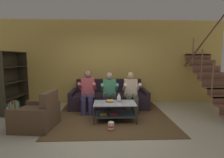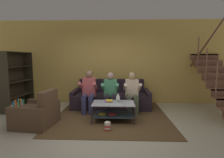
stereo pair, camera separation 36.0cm
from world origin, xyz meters
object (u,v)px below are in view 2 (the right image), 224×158
(bookshelf, at_px, (15,88))
(armchair, at_px, (37,114))
(coffee_table, at_px, (113,109))
(book_stack, at_px, (109,101))
(couch, at_px, (111,98))
(popcorn_tub, at_px, (107,126))
(person_seated_right, at_px, (132,91))
(person_seated_left, at_px, (89,90))
(person_seated_middle, at_px, (110,91))
(vase, at_px, (118,98))

(bookshelf, relative_size, armchair, 1.87)
(coffee_table, height_order, book_stack, book_stack)
(couch, bearing_deg, coffee_table, -85.35)
(coffee_table, distance_m, popcorn_tub, 0.66)
(couch, distance_m, person_seated_right, 0.94)
(couch, height_order, person_seated_left, person_seated_left)
(book_stack, xyz_separation_m, bookshelf, (-2.94, 0.76, 0.19))
(book_stack, bearing_deg, bookshelf, 165.54)
(person_seated_right, height_order, coffee_table, person_seated_right)
(person_seated_left, relative_size, person_seated_middle, 1.05)
(person_seated_left, height_order, book_stack, person_seated_left)
(couch, height_order, bookshelf, bookshelf)
(couch, xyz_separation_m, bookshelf, (-2.94, -0.43, 0.39))
(person_seated_right, relative_size, book_stack, 5.10)
(person_seated_middle, xyz_separation_m, book_stack, (-0.00, -0.60, -0.15))
(person_seated_middle, relative_size, armchair, 1.23)
(coffee_table, relative_size, book_stack, 4.56)
(person_seated_right, relative_size, popcorn_tub, 5.73)
(vase, xyz_separation_m, armchair, (-1.90, -0.49, -0.28))
(person_seated_right, relative_size, vase, 5.70)
(couch, bearing_deg, bookshelf, -171.61)
(couch, relative_size, popcorn_tub, 11.95)
(person_seated_right, height_order, popcorn_tub, person_seated_right)
(person_seated_left, height_order, vase, person_seated_left)
(book_stack, height_order, popcorn_tub, book_stack)
(person_seated_right, bearing_deg, person_seated_left, 179.80)
(bookshelf, bearing_deg, vase, -13.51)
(popcorn_tub, bearing_deg, person_seated_middle, 90.01)
(couch, relative_size, person_seated_middle, 2.09)
(person_seated_right, bearing_deg, coffee_table, -126.68)
(popcorn_tub, bearing_deg, book_stack, 90.10)
(couch, distance_m, bookshelf, 3.00)
(person_seated_left, relative_size, bookshelf, 0.69)
(couch, distance_m, vase, 1.25)
(person_seated_left, bearing_deg, person_seated_right, -0.20)
(bookshelf, xyz_separation_m, popcorn_tub, (2.94, -1.48, -0.58))
(vase, bearing_deg, person_seated_middle, 110.56)
(person_seated_right, distance_m, popcorn_tub, 1.57)
(person_seated_middle, height_order, person_seated_right, person_seated_right)
(person_seated_left, xyz_separation_m, coffee_table, (0.74, -0.71, -0.36))
(couch, xyz_separation_m, vase, (0.23, -1.19, 0.28))
(person_seated_right, distance_m, book_stack, 0.89)
(person_seated_right, height_order, bookshelf, bookshelf)
(person_seated_right, bearing_deg, couch, 137.22)
(armchair, bearing_deg, couch, 45.23)
(armchair, xyz_separation_m, popcorn_tub, (1.68, -0.22, -0.18))
(person_seated_right, bearing_deg, bookshelf, 177.55)
(book_stack, xyz_separation_m, popcorn_tub, (0.00, -0.72, -0.39))
(vase, height_order, armchair, armchair)
(vase, height_order, bookshelf, bookshelf)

